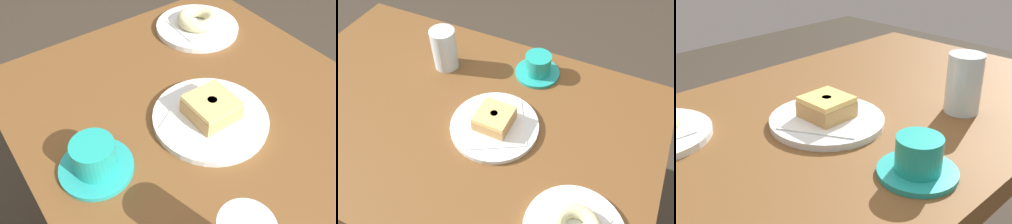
{
  "view_description": "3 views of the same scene",
  "coord_description": "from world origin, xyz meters",
  "views": [
    {
      "loc": [
        0.24,
        -0.37,
        1.27
      ],
      "look_at": [
        -0.17,
        -0.08,
        0.75
      ],
      "focal_mm": 38.63,
      "sensor_mm": 36.0,
      "label": 1
    },
    {
      "loc": [
        -0.4,
        0.5,
        1.44
      ],
      "look_at": [
        -0.14,
        -0.05,
        0.75
      ],
      "focal_mm": 36.18,
      "sensor_mm": 36.0,
      "label": 2
    },
    {
      "loc": [
        -0.67,
        -0.6,
        1.12
      ],
      "look_at": [
        -0.11,
        -0.05,
        0.76
      ],
      "focal_mm": 46.11,
      "sensor_mm": 36.0,
      "label": 3
    }
  ],
  "objects": [
    {
      "name": "napkin_glazed_square",
      "position": [
        -0.12,
        -0.01,
        0.74
      ],
      "size": [
        0.22,
        0.22,
        0.0
      ],
      "primitive_type": "cube",
      "rotation": [
        0.0,
        0.0,
        0.51
      ],
      "color": "white",
      "rests_on": "plate_glazed_square"
    },
    {
      "name": "ground_plane",
      "position": [
        0.0,
        0.0,
        0.0
      ],
      "size": [
        6.0,
        6.0,
        0.0
      ],
      "primitive_type": "plane",
      "color": "#3A3227"
    },
    {
      "name": "plate_glazed_square",
      "position": [
        -0.12,
        -0.01,
        0.73
      ],
      "size": [
        0.24,
        0.24,
        0.01
      ],
      "primitive_type": "cylinder",
      "color": "white",
      "rests_on": "table"
    },
    {
      "name": "table",
      "position": [
        0.0,
        0.0,
        0.64
      ],
      "size": [
        1.13,
        0.74,
        0.72
      ],
      "color": "brown",
      "rests_on": "ground_plane"
    },
    {
      "name": "donut_glazed_square",
      "position": [
        -0.12,
        -0.01,
        0.76
      ],
      "size": [
        0.09,
        0.09,
        0.04
      ],
      "color": "tan",
      "rests_on": "napkin_glazed_square"
    },
    {
      "name": "coffee_cup",
      "position": [
        -0.15,
        -0.26,
        0.75
      ],
      "size": [
        0.14,
        0.14,
        0.07
      ],
      "color": "teal",
      "rests_on": "table"
    },
    {
      "name": "water_glass",
      "position": [
        0.13,
        -0.17,
        0.79
      ],
      "size": [
        0.08,
        0.08,
        0.13
      ],
      "primitive_type": "cylinder",
      "color": "silver",
      "rests_on": "table"
    }
  ]
}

